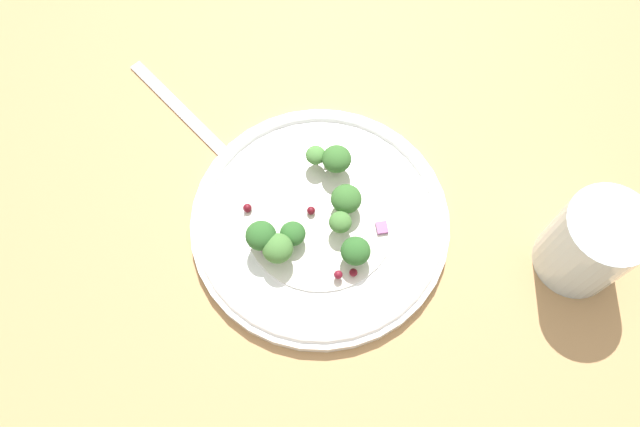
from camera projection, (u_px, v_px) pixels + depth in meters
The scene contains 21 objects.
ground_plane at pixel (339, 238), 60.85cm from camera, with size 180.00×180.00×2.00cm, color tan.
plate at pixel (320, 221), 59.54cm from camera, with size 24.53×24.53×1.70cm.
dressing_pool at pixel (320, 219), 59.14cm from camera, with size 14.23×14.23×0.20cm, color white.
broccoli_floret_0 at pixel (336, 220), 57.21cm from camera, with size 2.11×2.11×2.13cm.
broccoli_floret_1 at pixel (316, 155), 59.76cm from camera, with size 1.95×1.95×1.97cm.
broccoli_floret_2 at pixel (278, 250), 55.73cm from camera, with size 2.80×2.80×2.84cm.
broccoli_floret_3 at pixel (261, 236), 56.03cm from camera, with size 2.79×2.79×2.83cm.
broccoli_floret_4 at pixel (346, 199), 57.94cm from camera, with size 2.86×2.86×2.90cm.
broccoli_floret_5 at pixel (293, 234), 57.04cm from camera, with size 2.36×2.36×2.39cm.
broccoli_floret_6 at pixel (337, 159), 59.32cm from camera, with size 2.81×2.81×2.85cm.
broccoli_floret_7 at pixel (352, 253), 55.95cm from camera, with size 2.70×2.70×2.73cm.
cranberry_0 at pixel (345, 201), 59.16cm from camera, with size 0.88×0.88×0.88cm, color maroon.
cranberry_1 at pixel (311, 211), 58.92cm from camera, with size 0.80×0.80×0.80cm, color maroon.
cranberry_2 at pixel (353, 272), 56.36cm from camera, with size 0.76×0.76×0.76cm, color maroon.
cranberry_3 at pixel (247, 208), 59.11cm from camera, with size 0.85×0.85×0.85cm, color maroon.
cranberry_4 at pixel (338, 275), 56.11cm from camera, with size 0.79×0.79×0.79cm, color maroon.
onion_bit_0 at pixel (329, 159), 61.01cm from camera, with size 0.97×1.03×0.54cm, color #A35B93.
onion_bit_1 at pixel (382, 228), 58.56cm from camera, with size 1.16×1.03×0.51cm, color #843D75.
onion_bit_2 at pixel (269, 248), 57.53cm from camera, with size 1.15×0.98×0.54cm, color #843D75.
fork at pixel (196, 125), 64.45cm from camera, with size 7.49×18.24×0.50cm.
water_glass at pixel (591, 244), 54.72cm from camera, with size 7.45×7.45×9.08cm, color silver.
Camera 1 is at (11.03, 18.98, 55.83)cm, focal length 35.22 mm.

